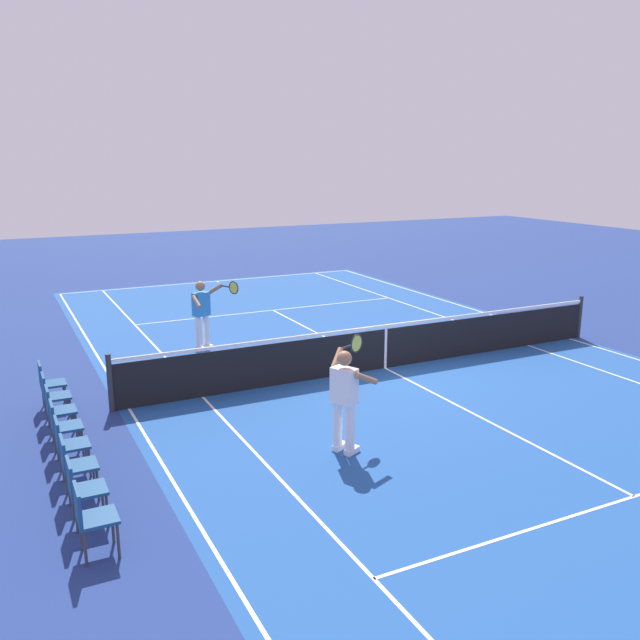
% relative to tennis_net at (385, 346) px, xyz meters
% --- Properties ---
extents(ground_plane, '(60.00, 60.00, 0.00)m').
position_rel_tennis_net_xyz_m(ground_plane, '(0.00, 0.00, -0.49)').
color(ground_plane, navy).
extents(court_slab, '(24.20, 11.40, 0.00)m').
position_rel_tennis_net_xyz_m(court_slab, '(0.00, 0.00, -0.49)').
color(court_slab, '#1E4C93').
rests_on(court_slab, ground_plane).
extents(court_line_markings, '(23.85, 11.05, 0.01)m').
position_rel_tennis_net_xyz_m(court_line_markings, '(0.00, 0.00, -0.49)').
color(court_line_markings, white).
rests_on(court_line_markings, ground_plane).
extents(tennis_net, '(0.10, 11.70, 1.08)m').
position_rel_tennis_net_xyz_m(tennis_net, '(0.00, 0.00, 0.00)').
color(tennis_net, '#2D2D33').
rests_on(tennis_net, ground_plane).
extents(tennis_player_near, '(0.91, 0.95, 1.70)m').
position_rel_tennis_net_xyz_m(tennis_player_near, '(3.25, 3.09, 0.44)').
color(tennis_player_near, white).
rests_on(tennis_player_near, ground_plane).
extents(tennis_player_far, '(0.96, 0.90, 1.70)m').
position_rel_tennis_net_xyz_m(tennis_player_far, '(-3.39, 2.84, 0.44)').
color(tennis_player_far, white).
rests_on(tennis_player_far, ground_plane).
extents(tennis_ball, '(0.07, 0.07, 0.07)m').
position_rel_tennis_net_xyz_m(tennis_ball, '(0.76, -3.44, -0.46)').
color(tennis_ball, '#CCE01E').
rests_on(tennis_ball, ground_plane).
extents(spectator_chair_0, '(0.44, 0.44, 0.88)m').
position_rel_tennis_net_xyz_m(spectator_chair_0, '(-4.58, 6.79, 0.03)').
color(spectator_chair_0, '#38383D').
rests_on(spectator_chair_0, ground_plane).
extents(spectator_chair_1, '(0.44, 0.44, 0.88)m').
position_rel_tennis_net_xyz_m(spectator_chair_1, '(-3.83, 6.79, 0.03)').
color(spectator_chair_1, '#38383D').
rests_on(spectator_chair_1, ground_plane).
extents(spectator_chair_2, '(0.44, 0.44, 0.88)m').
position_rel_tennis_net_xyz_m(spectator_chair_2, '(-3.08, 6.79, 0.03)').
color(spectator_chair_2, '#38383D').
rests_on(spectator_chair_2, ground_plane).
extents(spectator_chair_3, '(0.44, 0.44, 0.88)m').
position_rel_tennis_net_xyz_m(spectator_chair_3, '(-2.33, 6.79, 0.03)').
color(spectator_chair_3, '#38383D').
rests_on(spectator_chair_3, ground_plane).
extents(spectator_chair_4, '(0.44, 0.44, 0.88)m').
position_rel_tennis_net_xyz_m(spectator_chair_4, '(-1.58, 6.79, 0.03)').
color(spectator_chair_4, '#38383D').
rests_on(spectator_chair_4, ground_plane).
extents(spectator_chair_5, '(0.44, 0.44, 0.88)m').
position_rel_tennis_net_xyz_m(spectator_chair_5, '(-0.83, 6.79, 0.03)').
color(spectator_chair_5, '#38383D').
rests_on(spectator_chair_5, ground_plane).
extents(spectator_chair_6, '(0.44, 0.44, 0.88)m').
position_rel_tennis_net_xyz_m(spectator_chair_6, '(-0.08, 6.79, 0.03)').
color(spectator_chair_6, '#38383D').
rests_on(spectator_chair_6, ground_plane).
extents(spectator_chair_7, '(0.44, 0.44, 0.88)m').
position_rel_tennis_net_xyz_m(spectator_chair_7, '(0.67, 6.79, 0.03)').
color(spectator_chair_7, '#38383D').
rests_on(spectator_chair_7, ground_plane).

